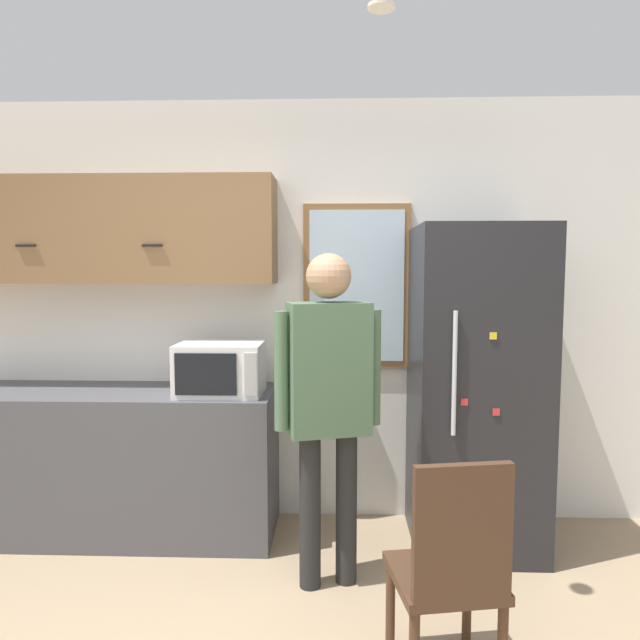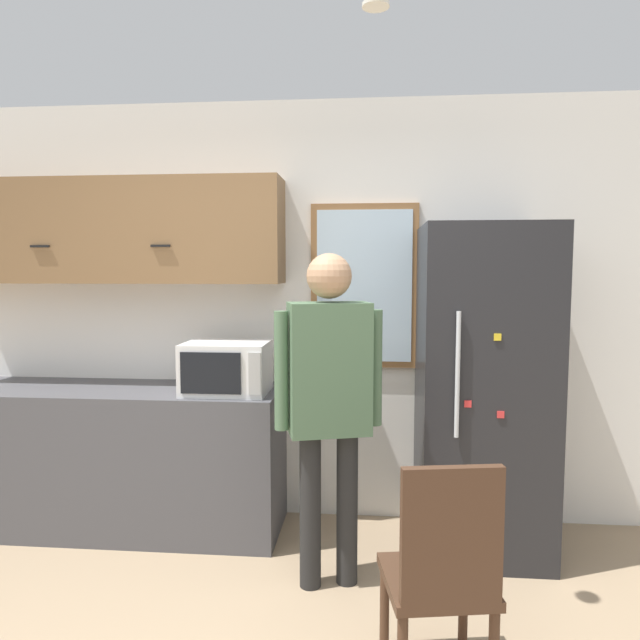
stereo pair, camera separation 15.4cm
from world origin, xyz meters
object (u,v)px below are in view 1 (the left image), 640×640
refrigerator (475,388)px  chair (452,566)px  microwave (220,369)px  person (328,386)px

refrigerator → chair: 1.35m
microwave → refrigerator: bearing=0.7°
chair → refrigerator: bearing=-116.3°
chair → microwave: bearing=-56.3°
refrigerator → chair: (-0.37, -1.22, -0.44)m
microwave → person: size_ratio=0.29×
chair → person: bearing=-66.1°
microwave → refrigerator: 1.51m
person → refrigerator: 0.99m
microwave → refrigerator: refrigerator is taller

